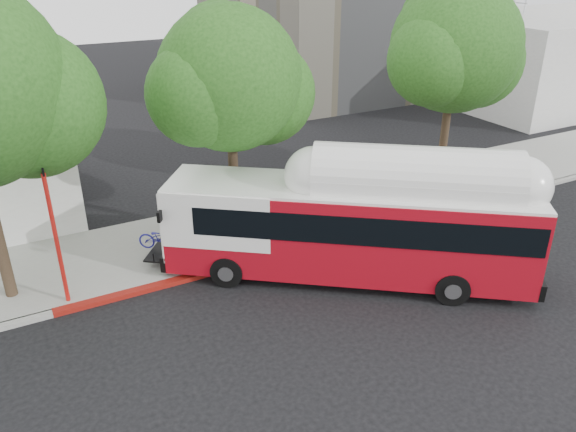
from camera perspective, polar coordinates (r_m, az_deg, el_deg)
name	(u,v)px	position (r m, az deg, el deg)	size (l,w,h in m)	color
ground	(343,309)	(17.76, 5.59, -9.38)	(120.00, 120.00, 0.00)	black
sidewalk	(254,225)	(22.63, -3.45, -0.93)	(60.00, 5.00, 0.15)	gray
curb_strip	(284,253)	(20.56, -0.38, -3.77)	(60.00, 0.30, 0.15)	gray
red_curb_segment	(207,273)	(19.53, -8.22, -5.75)	(10.00, 0.32, 0.16)	maroon
street_tree_mid	(240,83)	(20.09, -4.92, 13.27)	(5.75, 5.00, 8.62)	#2D2116
street_tree_right	(461,52)	(25.49, 17.21, 15.66)	(6.21, 5.40, 9.18)	#2D2116
horizon_block	(565,56)	(48.01, 26.30, 14.41)	(20.00, 12.00, 6.00)	silver
transit_bus	(351,230)	(18.57, 6.39, -1.41)	(11.59, 9.36, 3.78)	#A00B17
signal_pole	(56,237)	(18.04, -22.52, -1.97)	(0.13, 0.44, 4.66)	red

